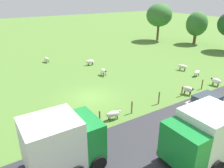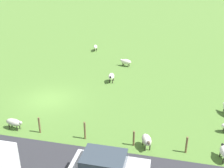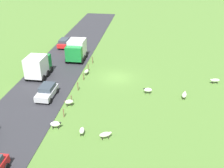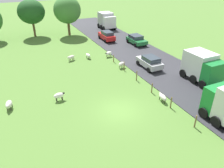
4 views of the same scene
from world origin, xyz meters
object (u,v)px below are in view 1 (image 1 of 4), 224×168
(sheep_3, at_px, (188,89))
(sheep_4, at_px, (103,71))
(sheep_1, at_px, (47,59))
(truck_0, at_px, (202,136))
(sheep_2, at_px, (216,81))
(truck_1, at_px, (62,142))
(sheep_0, at_px, (183,67))
(tree_2, at_px, (197,24))
(sheep_6, at_px, (113,114))
(sheep_7, at_px, (197,72))
(sheep_5, at_px, (90,62))
(tree_1, at_px, (159,15))
(car_0, at_px, (208,103))

(sheep_3, xyz_separation_m, sheep_4, (-9.17, -4.28, -0.00))
(sheep_1, distance_m, truck_0, 24.91)
(sheep_2, bearing_deg, truck_1, -81.86)
(sheep_0, height_order, tree_2, tree_2)
(sheep_6, bearing_deg, sheep_1, 178.94)
(sheep_2, bearing_deg, sheep_7, 167.65)
(sheep_3, distance_m, tree_2, 25.28)
(sheep_3, height_order, tree_2, tree_2)
(tree_2, bearing_deg, sheep_5, -86.81)
(sheep_0, distance_m, sheep_1, 18.95)
(sheep_2, distance_m, sheep_7, 3.03)
(sheep_0, distance_m, sheep_6, 14.99)
(sheep_3, bearing_deg, tree_1, 142.78)
(sheep_1, distance_m, tree_1, 25.29)
(sheep_2, xyz_separation_m, truck_0, (6.40, -11.39, 1.25))
(sheep_7, bearing_deg, sheep_2, -12.35)
(sheep_2, height_order, car_0, car_0)
(sheep_3, xyz_separation_m, sheep_5, (-13.69, -3.74, -0.07))
(sheep_2, relative_size, sheep_5, 0.91)
(sheep_3, distance_m, sheep_4, 10.12)
(sheep_5, distance_m, sheep_6, 14.51)
(sheep_4, bearing_deg, sheep_2, 42.91)
(sheep_1, bearing_deg, tree_2, 83.45)
(sheep_6, bearing_deg, sheep_7, 101.23)
(tree_2, relative_size, car_0, 1.57)
(sheep_1, relative_size, sheep_4, 1.16)
(sheep_2, relative_size, truck_0, 0.28)
(sheep_7, relative_size, tree_1, 0.15)
(sheep_6, distance_m, truck_1, 6.10)
(tree_1, bearing_deg, tree_2, 31.05)
(sheep_7, xyz_separation_m, tree_1, (-18.58, 11.22, 4.61))
(sheep_4, bearing_deg, sheep_5, 173.19)
(sheep_6, height_order, truck_0, truck_0)
(tree_1, bearing_deg, truck_1, -51.38)
(sheep_2, distance_m, sheep_3, 4.38)
(sheep_7, bearing_deg, truck_0, -52.13)
(sheep_6, relative_size, car_0, 0.34)
(sheep_2, bearing_deg, sheep_1, -145.21)
(sheep_7, bearing_deg, sheep_0, 173.32)
(sheep_1, bearing_deg, sheep_2, 34.79)
(sheep_2, bearing_deg, tree_1, 151.14)
(sheep_5, bearing_deg, sheep_0, 46.93)
(sheep_1, xyz_separation_m, truck_1, (21.06, -5.56, 1.29))
(sheep_3, bearing_deg, sheep_1, -155.26)
(sheep_2, height_order, sheep_5, sheep_2)
(sheep_3, bearing_deg, truck_1, -78.81)
(sheep_5, relative_size, tree_1, 0.18)
(tree_2, xyz_separation_m, truck_1, (17.79, -34.08, -1.96))
(tree_1, bearing_deg, car_0, -35.83)
(sheep_0, bearing_deg, tree_2, 123.50)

